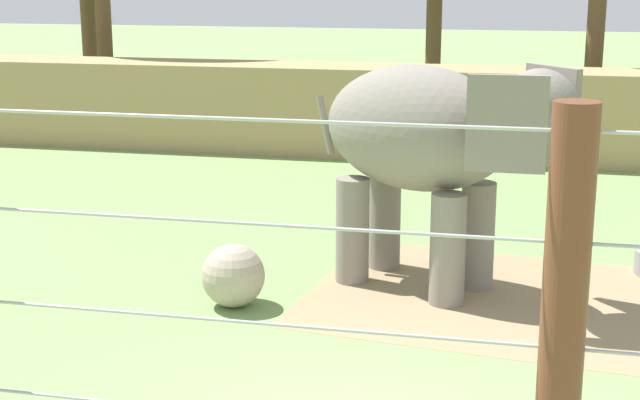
{
  "coord_description": "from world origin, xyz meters",
  "views": [
    {
      "loc": [
        1.37,
        -7.75,
        4.26
      ],
      "look_at": [
        -1.16,
        3.61,
        1.4
      ],
      "focal_mm": 53.3,
      "sensor_mm": 36.0,
      "label": 1
    }
  ],
  "objects": [
    {
      "name": "enrichment_ball",
      "position": [
        -2.24,
        3.32,
        0.41
      ],
      "size": [
        0.82,
        0.82,
        0.82
      ],
      "primitive_type": "sphere",
      "color": "tan",
      "rests_on": "ground"
    },
    {
      "name": "embankment_wall",
      "position": [
        0.0,
        13.92,
        1.02
      ],
      "size": [
        36.0,
        1.8,
        2.04
      ],
      "primitive_type": "cube",
      "color": "tan",
      "rests_on": "ground"
    },
    {
      "name": "elephant",
      "position": [
        0.21,
        4.57,
        2.04
      ],
      "size": [
        3.85,
        2.69,
        3.08
      ],
      "color": "gray",
      "rests_on": "ground"
    },
    {
      "name": "dirt_patch",
      "position": [
        2.02,
        4.26,
        0.0
      ],
      "size": [
        7.22,
        4.82,
        0.01
      ],
      "primitive_type": "cube",
      "rotation": [
        0.0,
        0.0,
        -0.12
      ],
      "color": "#937F5B",
      "rests_on": "ground"
    }
  ]
}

